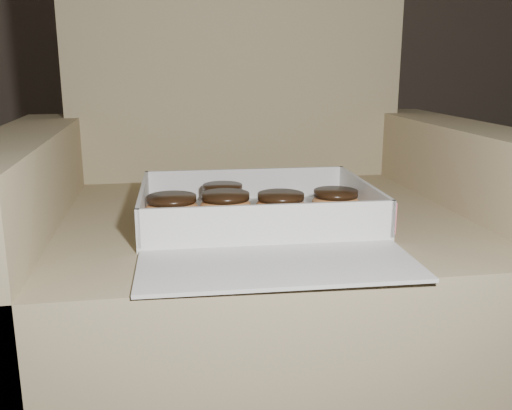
{
  "coord_description": "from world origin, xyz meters",
  "views": [
    {
      "loc": [
        -0.2,
        -0.39,
        0.67
      ],
      "look_at": [
        -0.06,
        0.48,
        0.44
      ],
      "focal_mm": 40.0,
      "sensor_mm": 36.0,
      "label": 1
    }
  ],
  "objects": [
    {
      "name": "donut_d",
      "position": [
        -0.11,
        0.47,
        0.45
      ],
      "size": [
        0.08,
        0.08,
        0.04
      ],
      "color": "#E08F4E",
      "rests_on": "bakery_box"
    },
    {
      "name": "crumb_c",
      "position": [
        -0.22,
        0.39,
        0.43
      ],
      "size": [
        0.01,
        0.01,
        0.0
      ],
      "primitive_type": "ellipsoid",
      "color": "black",
      "rests_on": "bakery_box"
    },
    {
      "name": "armchair",
      "position": [
        -0.04,
        0.6,
        0.29
      ],
      "size": [
        0.89,
        0.75,
        0.93
      ],
      "color": "#988661",
      "rests_on": "floor"
    },
    {
      "name": "donut_e",
      "position": [
        0.07,
        0.47,
        0.44
      ],
      "size": [
        0.08,
        0.08,
        0.04
      ],
      "color": "#E08F4E",
      "rests_on": "bakery_box"
    },
    {
      "name": "donut_c",
      "position": [
        -0.02,
        0.46,
        0.44
      ],
      "size": [
        0.08,
        0.08,
        0.04
      ],
      "color": "#E08F4E",
      "rests_on": "bakery_box"
    },
    {
      "name": "donut_b",
      "position": [
        -0.1,
        0.56,
        0.44
      ],
      "size": [
        0.07,
        0.07,
        0.04
      ],
      "color": "#E08F4E",
      "rests_on": "bakery_box"
    },
    {
      "name": "donut_a",
      "position": [
        -0.19,
        0.47,
        0.45
      ],
      "size": [
        0.08,
        0.08,
        0.04
      ],
      "color": "#E08F4E",
      "rests_on": "bakery_box"
    },
    {
      "name": "bakery_box",
      "position": [
        -0.06,
        0.44,
        0.43
      ],
      "size": [
        0.37,
        0.43,
        0.06
      ],
      "rotation": [
        0.0,
        0.0,
        -0.03
      ],
      "color": "silver",
      "rests_on": "armchair"
    },
    {
      "name": "crumb_a",
      "position": [
        0.05,
        0.42,
        0.43
      ],
      "size": [
        0.01,
        0.01,
        0.0
      ],
      "primitive_type": "ellipsoid",
      "color": "black",
      "rests_on": "bakery_box"
    },
    {
      "name": "crumb_b",
      "position": [
        -0.17,
        0.45,
        0.43
      ],
      "size": [
        0.01,
        0.01,
        0.0
      ],
      "primitive_type": "ellipsoid",
      "color": "black",
      "rests_on": "bakery_box"
    }
  ]
}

